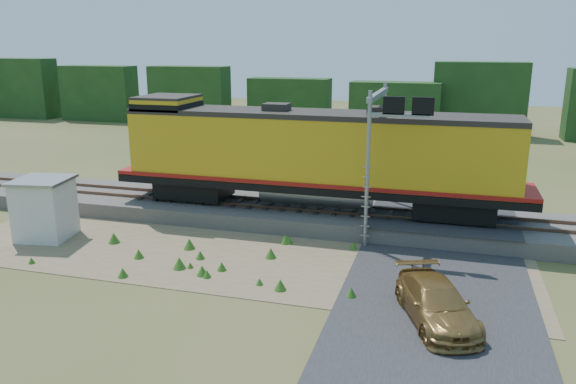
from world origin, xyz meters
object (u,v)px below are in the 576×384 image
(shed, at_px, (45,208))
(car, at_px, (436,303))
(signal_gantry, at_px, (383,125))
(locomotive, at_px, (311,154))

(shed, distance_m, car, 18.58)
(signal_gantry, bearing_deg, shed, -161.40)
(signal_gantry, bearing_deg, locomotive, 169.67)
(shed, relative_size, car, 0.63)
(shed, bearing_deg, car, -20.37)
(shed, xyz_separation_m, signal_gantry, (15.24, 5.13, 3.85))
(locomotive, relative_size, car, 4.51)
(car, bearing_deg, shed, 148.16)
(locomotive, distance_m, signal_gantry, 4.09)
(signal_gantry, height_order, car, signal_gantry)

